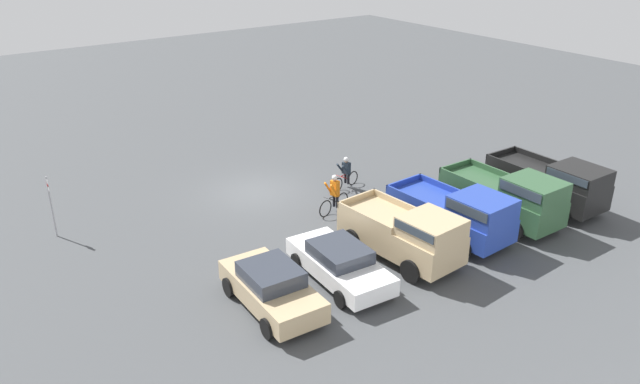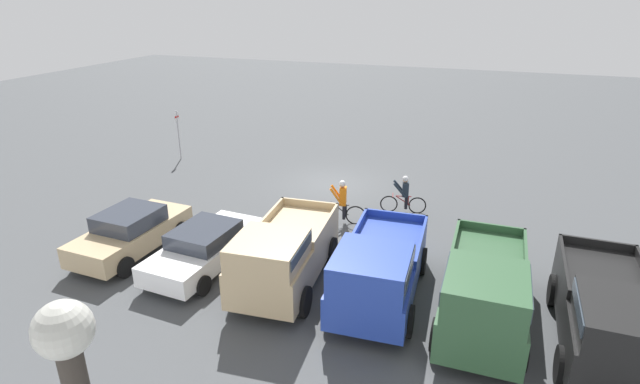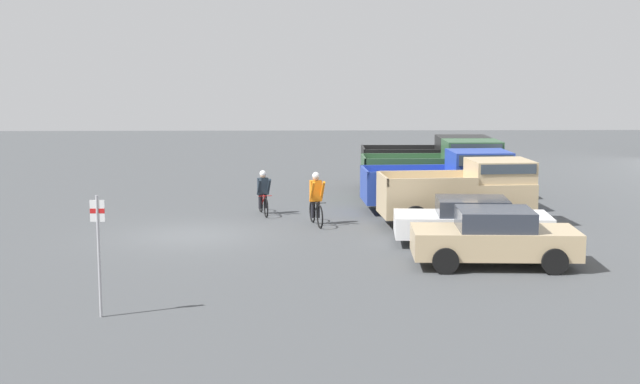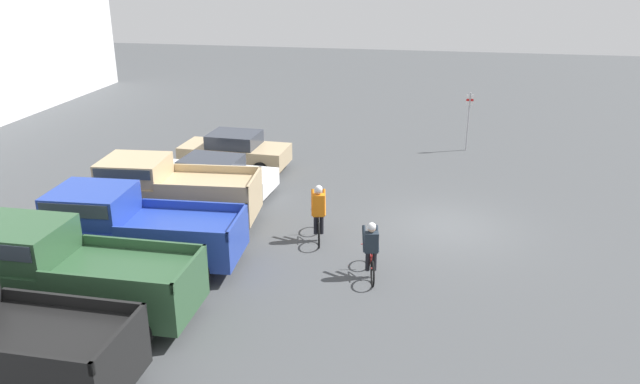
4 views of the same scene
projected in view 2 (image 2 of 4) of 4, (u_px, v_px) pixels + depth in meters
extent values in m
plane|color=#424447|center=(332.00, 184.00, 22.74)|extent=(80.00, 80.00, 0.00)
cube|color=black|center=(606.00, 315.00, 11.96)|extent=(2.05, 5.20, 1.08)
cube|color=black|center=(626.00, 321.00, 10.28)|extent=(1.85, 2.09, 0.70)
cube|color=#333D47|center=(628.00, 315.00, 10.22)|extent=(1.91, 1.93, 0.31)
cube|color=black|center=(564.00, 263.00, 12.92)|extent=(0.12, 3.11, 0.25)
cube|color=black|center=(597.00, 244.00, 13.93)|extent=(1.99, 0.10, 0.25)
cylinder|color=black|center=(561.00, 365.00, 11.07)|extent=(0.23, 0.87, 0.86)
cylinder|color=black|center=(635.00, 305.00, 13.22)|extent=(0.23, 0.87, 0.86)
cylinder|color=black|center=(553.00, 290.00, 13.87)|extent=(0.23, 0.87, 0.86)
cube|color=#2D5133|center=(484.00, 291.00, 13.00)|extent=(1.97, 5.23, 1.04)
cube|color=#2D5133|center=(486.00, 292.00, 11.28)|extent=(1.81, 2.09, 0.84)
cube|color=#333D47|center=(487.00, 285.00, 11.21)|extent=(1.87, 1.92, 0.37)
cube|color=#2D5133|center=(526.00, 257.00, 13.37)|extent=(0.08, 3.14, 0.25)
cube|color=#2D5133|center=(454.00, 245.00, 13.97)|extent=(0.08, 3.14, 0.25)
cube|color=#2D5133|center=(491.00, 228.00, 15.01)|extent=(1.97, 0.08, 0.25)
cylinder|color=black|center=(523.00, 354.00, 11.45)|extent=(0.22, 0.83, 0.83)
cylinder|color=black|center=(436.00, 335.00, 12.07)|extent=(0.22, 0.83, 0.83)
cylinder|color=black|center=(521.00, 282.00, 14.28)|extent=(0.22, 0.83, 0.83)
cylinder|color=black|center=(450.00, 270.00, 14.90)|extent=(0.22, 0.83, 0.83)
cube|color=#233D9E|center=(381.00, 270.00, 14.10)|extent=(2.30, 5.20, 0.92)
cube|color=#233D9E|center=(371.00, 269.00, 12.41)|extent=(1.98, 2.14, 0.84)
cube|color=#333D47|center=(372.00, 263.00, 12.34)|extent=(2.03, 1.98, 0.37)
cube|color=#233D9E|center=(421.00, 240.00, 14.52)|extent=(0.24, 3.06, 0.25)
cube|color=#233D9E|center=(356.00, 231.00, 15.05)|extent=(0.24, 3.06, 0.25)
cube|color=#233D9E|center=(396.00, 216.00, 16.11)|extent=(2.04, 0.19, 0.25)
cylinder|color=black|center=(409.00, 321.00, 12.57)|extent=(0.26, 0.86, 0.85)
cylinder|color=black|center=(331.00, 307.00, 13.12)|extent=(0.26, 0.86, 0.85)
cylinder|color=black|center=(422.00, 261.00, 15.38)|extent=(0.26, 0.86, 0.85)
cylinder|color=black|center=(358.00, 252.00, 15.93)|extent=(0.26, 0.86, 0.85)
cube|color=tan|center=(287.00, 254.00, 14.76)|extent=(2.34, 4.94, 1.06)
cube|color=tan|center=(268.00, 251.00, 13.15)|extent=(1.96, 2.05, 0.69)
cube|color=#333D47|center=(268.00, 246.00, 13.09)|extent=(2.01, 1.90, 0.30)
cube|color=tan|center=(326.00, 225.00, 15.14)|extent=(0.30, 2.88, 0.25)
cube|color=tan|center=(268.00, 218.00, 15.62)|extent=(0.30, 2.88, 0.25)
cube|color=tan|center=(310.00, 204.00, 16.63)|extent=(1.98, 0.23, 0.25)
cylinder|color=black|center=(304.00, 301.00, 13.37)|extent=(0.28, 0.86, 0.85)
cylinder|color=black|center=(236.00, 290.00, 13.86)|extent=(0.28, 0.86, 0.85)
cylinder|color=black|center=(332.00, 250.00, 16.03)|extent=(0.28, 0.86, 0.85)
cylinder|color=black|center=(274.00, 242.00, 16.52)|extent=(0.28, 0.86, 0.85)
cube|color=white|center=(206.00, 250.00, 15.77)|extent=(2.09, 4.58, 0.62)
cube|color=#2D333D|center=(204.00, 234.00, 15.57)|extent=(1.75, 2.11, 0.47)
cylinder|color=black|center=(203.00, 286.00, 14.32)|extent=(0.22, 0.62, 0.61)
cylinder|color=black|center=(153.00, 272.00, 14.99)|extent=(0.22, 0.62, 0.61)
cylinder|color=black|center=(254.00, 243.00, 16.75)|extent=(0.22, 0.62, 0.61)
cylinder|color=black|center=(209.00, 233.00, 17.42)|extent=(0.22, 0.62, 0.61)
cube|color=tan|center=(132.00, 235.00, 16.58)|extent=(2.01, 4.32, 0.70)
cube|color=#2D333D|center=(129.00, 218.00, 16.35)|extent=(1.71, 1.98, 0.52)
cylinder|color=black|center=(125.00, 267.00, 15.21)|extent=(0.21, 0.68, 0.67)
cylinder|color=black|center=(81.00, 256.00, 15.85)|extent=(0.21, 0.68, 0.67)
cylinder|color=black|center=(180.00, 231.00, 17.53)|extent=(0.21, 0.68, 0.67)
cylinder|color=black|center=(140.00, 222.00, 18.17)|extent=(0.21, 0.68, 0.67)
torus|color=black|center=(327.00, 214.00, 18.85)|extent=(0.75, 0.21, 0.76)
torus|color=black|center=(356.00, 215.00, 18.71)|extent=(0.75, 0.21, 0.76)
cylinder|color=black|center=(341.00, 210.00, 18.71)|extent=(0.56, 0.15, 0.40)
cylinder|color=black|center=(341.00, 205.00, 18.63)|extent=(0.59, 0.16, 0.04)
cylinder|color=black|center=(346.00, 210.00, 18.68)|extent=(0.04, 0.04, 0.37)
cylinder|color=black|center=(331.00, 204.00, 18.67)|extent=(0.12, 0.46, 0.02)
cylinder|color=black|center=(344.00, 212.00, 18.63)|extent=(0.14, 0.14, 0.56)
cylinder|color=black|center=(344.00, 210.00, 18.79)|extent=(0.14, 0.14, 0.56)
cube|color=orange|center=(343.00, 196.00, 18.49)|extent=(0.31, 0.40, 0.67)
cylinder|color=orange|center=(337.00, 197.00, 18.36)|extent=(0.54, 0.20, 0.72)
cylinder|color=orange|center=(338.00, 194.00, 18.67)|extent=(0.54, 0.20, 0.72)
sphere|color=tan|center=(342.00, 185.00, 18.33)|extent=(0.21, 0.21, 0.21)
sphere|color=silver|center=(342.00, 183.00, 18.31)|extent=(0.23, 0.23, 0.23)
torus|color=black|center=(389.00, 204.00, 19.79)|extent=(0.69, 0.19, 0.70)
torus|color=black|center=(417.00, 205.00, 19.65)|extent=(0.69, 0.19, 0.70)
cylinder|color=maroon|center=(403.00, 201.00, 19.66)|extent=(0.57, 0.15, 0.37)
cylinder|color=maroon|center=(404.00, 196.00, 19.59)|extent=(0.61, 0.16, 0.04)
cylinder|color=maroon|center=(408.00, 201.00, 19.64)|extent=(0.04, 0.04, 0.34)
cylinder|color=maroon|center=(393.00, 195.00, 19.63)|extent=(0.12, 0.46, 0.02)
cylinder|color=black|center=(406.00, 203.00, 19.58)|extent=(0.14, 0.14, 0.52)
cylinder|color=black|center=(406.00, 201.00, 19.74)|extent=(0.14, 0.14, 0.52)
cube|color=#1E2833|center=(406.00, 189.00, 19.47)|extent=(0.31, 0.40, 0.55)
cylinder|color=#1E2833|center=(400.00, 190.00, 19.34)|extent=(0.55, 0.20, 0.61)
cylinder|color=#1E2833|center=(400.00, 187.00, 19.65)|extent=(0.55, 0.20, 0.61)
sphere|color=tan|center=(405.00, 180.00, 19.33)|extent=(0.21, 0.21, 0.21)
sphere|color=silver|center=(406.00, 179.00, 19.31)|extent=(0.23, 0.23, 0.23)
cylinder|color=#9E9EA3|center=(179.00, 135.00, 25.74)|extent=(0.06, 0.06, 2.57)
cube|color=white|center=(177.00, 117.00, 25.39)|extent=(0.02, 0.30, 0.45)
cube|color=red|center=(177.00, 117.00, 25.39)|extent=(0.03, 0.30, 0.10)
sphere|color=#B2B2A8|center=(63.00, 329.00, 2.97)|extent=(0.36, 0.36, 0.36)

